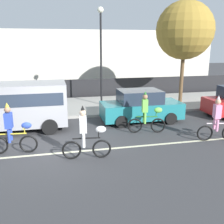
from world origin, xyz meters
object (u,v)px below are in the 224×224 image
object	(u,v)px
parade_cyclist_lime	(147,115)
parade_cyclist_zebra	(87,136)
parked_car_teal	(141,107)
street_lamp_post	(101,42)
parade_cyclist_cobalt	(13,131)
parked_van_grey	(12,103)
parade_cyclist_pink	(219,121)
pedestrian_onlooker	(0,99)

from	to	relation	value
parade_cyclist_lime	parade_cyclist_zebra	bearing A→B (deg)	-144.33
parade_cyclist_zebra	parked_car_teal	size ratio (longest dim) A/B	0.47
parked_car_teal	street_lamp_post	xyz separation A→B (m)	(-1.38, 3.62, 3.21)
parade_cyclist_cobalt	parked_car_teal	size ratio (longest dim) A/B	0.47
parade_cyclist_lime	parked_car_teal	xyz separation A→B (m)	(0.31, 1.79, -0.06)
parked_van_grey	street_lamp_post	distance (m)	6.65
parade_cyclist_pink	parked_van_grey	distance (m)	9.05
parade_cyclist_zebra	parade_cyclist_pink	bearing A→B (deg)	5.45
pedestrian_onlooker	parade_cyclist_pink	bearing A→B (deg)	-31.70
parade_cyclist_cobalt	parked_car_teal	xyz separation A→B (m)	(5.85, 2.90, -0.06)
parade_cyclist_cobalt	parked_van_grey	distance (m)	2.89
parade_cyclist_zebra	street_lamp_post	world-z (taller)	street_lamp_post
street_lamp_post	pedestrian_onlooker	world-z (taller)	street_lamp_post
street_lamp_post	parked_car_teal	bearing A→B (deg)	-69.07
parked_van_grey	pedestrian_onlooker	distance (m)	2.64
parked_car_teal	street_lamp_post	distance (m)	5.03
parked_car_teal	street_lamp_post	size ratio (longest dim) A/B	0.70
parked_car_teal	street_lamp_post	bearing A→B (deg)	110.93
parked_van_grey	parade_cyclist_zebra	bearing A→B (deg)	-53.06
parade_cyclist_lime	pedestrian_onlooker	size ratio (longest dim) A/B	1.19
parade_cyclist_lime	parked_van_grey	distance (m)	6.16
parade_cyclist_zebra	parade_cyclist_lime	world-z (taller)	same
parade_cyclist_zebra	parade_cyclist_cobalt	bearing A→B (deg)	157.93
parade_cyclist_cobalt	parade_cyclist_pink	world-z (taller)	same
pedestrian_onlooker	parade_cyclist_cobalt	bearing A→B (deg)	-75.92
parade_cyclist_zebra	parade_cyclist_pink	xyz separation A→B (m)	(5.50, 0.52, 0.00)
street_lamp_post	pedestrian_onlooker	xyz separation A→B (m)	(-5.79, -1.24, -2.97)
pedestrian_onlooker	parade_cyclist_zebra	bearing A→B (deg)	-58.47
parade_cyclist_zebra	parade_cyclist_lime	xyz separation A→B (m)	(2.99, 2.15, 0.00)
parade_cyclist_zebra	parked_van_grey	distance (m)	4.86
parade_cyclist_cobalt	parade_cyclist_zebra	distance (m)	2.75
parade_cyclist_pink	parked_van_grey	world-z (taller)	parked_van_grey
parade_cyclist_lime	pedestrian_onlooker	xyz separation A→B (m)	(-6.86, 4.16, 0.17)
parade_cyclist_pink	street_lamp_post	distance (m)	8.49
parade_cyclist_zebra	pedestrian_onlooker	bearing A→B (deg)	121.53
parade_cyclist_cobalt	parked_van_grey	size ratio (longest dim) A/B	0.38
parked_van_grey	parked_car_teal	bearing A→B (deg)	0.65
parade_cyclist_lime	parade_cyclist_pink	bearing A→B (deg)	-32.90
parade_cyclist_zebra	parked_car_teal	xyz separation A→B (m)	(3.30, 3.94, -0.06)
parked_van_grey	street_lamp_post	world-z (taller)	street_lamp_post
parade_cyclist_lime	street_lamp_post	size ratio (longest dim) A/B	0.33
parade_cyclist_pink	pedestrian_onlooker	xyz separation A→B (m)	(-9.37, 5.78, 0.17)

